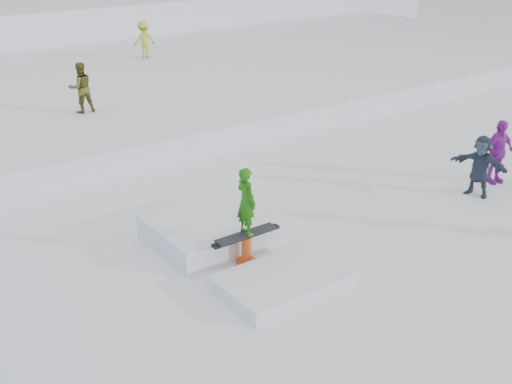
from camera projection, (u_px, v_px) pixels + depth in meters
ground at (295, 282)px, 12.61m from camera, size 120.00×120.00×0.00m
snow_midrise at (29, 94)px, 24.35m from camera, size 50.00×18.00×0.80m
walker_olive at (81, 88)px, 20.38m from camera, size 0.82×0.66×1.61m
walker_ygreen at (144, 40)px, 28.31m from camera, size 1.04×0.61×1.60m
spectator_purple at (498, 152)px, 17.00m from camera, size 1.08×0.60×1.74m
spectator_dark at (480, 166)px, 16.24m from camera, size 0.80×1.55×1.59m
jib_rail_feature at (231, 240)px, 13.60m from camera, size 2.60×4.40×2.11m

